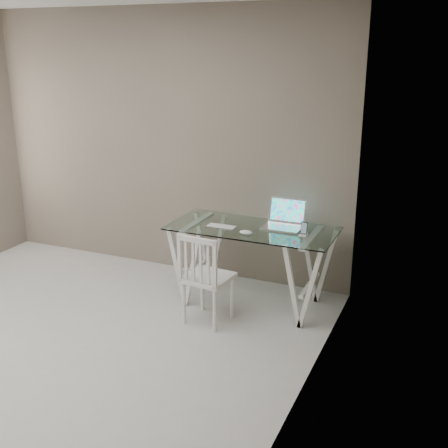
% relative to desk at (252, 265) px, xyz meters
% --- Properties ---
extents(desk, '(1.50, 0.70, 0.75)m').
position_rel_desk_xyz_m(desk, '(0.00, 0.00, 0.00)').
color(desk, silver).
rests_on(desk, ground).
extents(chair, '(0.41, 0.41, 0.83)m').
position_rel_desk_xyz_m(chair, '(-0.23, -0.54, 0.07)').
color(chair, white).
rests_on(chair, ground).
extents(laptop, '(0.35, 0.31, 0.24)m').
position_rel_desk_xyz_m(laptop, '(0.25, 0.16, 0.42)').
color(laptop, silver).
rests_on(laptop, desk).
extents(keyboard, '(0.28, 0.12, 0.01)m').
position_rel_desk_xyz_m(keyboard, '(-0.27, -0.09, 0.37)').
color(keyboard, silver).
rests_on(keyboard, desk).
extents(mouse, '(0.12, 0.07, 0.04)m').
position_rel_desk_xyz_m(mouse, '(0.01, -0.20, 0.38)').
color(mouse, white).
rests_on(mouse, desk).
extents(phone_dock, '(0.07, 0.07, 0.12)m').
position_rel_desk_xyz_m(phone_dock, '(0.48, -0.03, 0.40)').
color(phone_dock, white).
rests_on(phone_dock, desk).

